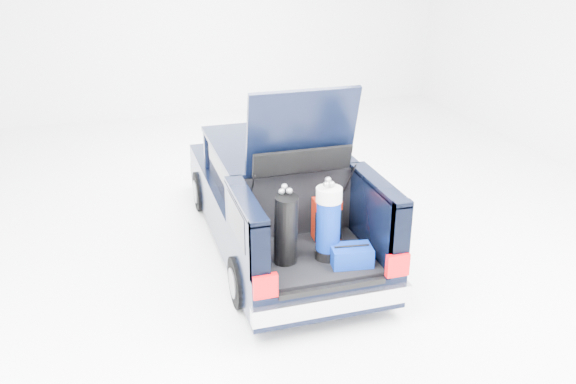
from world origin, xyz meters
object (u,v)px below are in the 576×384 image
object	(u,v)px
red_suitcase	(327,219)
blue_golf_bag	(328,223)
car	(275,197)
blue_duffel	(351,255)
black_golf_bag	(286,230)

from	to	relation	value
red_suitcase	blue_golf_bag	bearing A→B (deg)	-104.49
car	blue_golf_bag	bearing A→B (deg)	-84.99
red_suitcase	blue_duffel	distance (m)	0.69
car	blue_duffel	world-z (taller)	car
black_golf_bag	blue_duffel	world-z (taller)	black_golf_bag
car	blue_golf_bag	size ratio (longest dim) A/B	4.76
car	blue_duffel	size ratio (longest dim) A/B	9.49
blue_golf_bag	blue_duffel	size ratio (longest dim) A/B	1.99
red_suitcase	blue_duffel	world-z (taller)	red_suitcase
car	black_golf_bag	xyz separation A→B (m)	(-0.35, -1.67, 0.35)
car	blue_golf_bag	xyz separation A→B (m)	(0.15, -1.68, 0.37)
red_suitcase	blue_duffel	xyz separation A→B (m)	(0.05, -0.68, -0.15)
red_suitcase	black_golf_bag	bearing A→B (deg)	-141.09
black_golf_bag	blue_golf_bag	xyz separation A→B (m)	(0.49, -0.01, 0.02)
blue_golf_bag	blue_duffel	xyz separation A→B (m)	(0.20, -0.22, -0.33)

